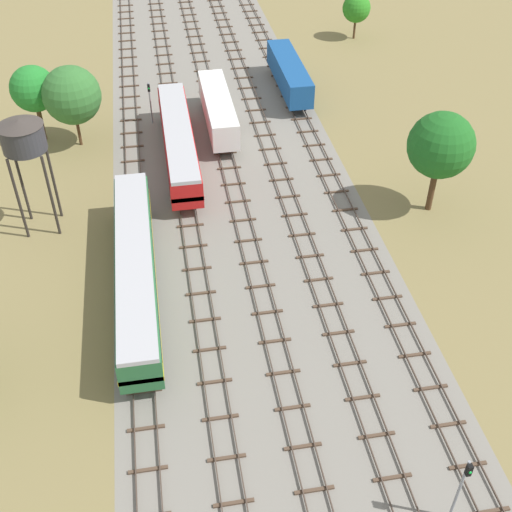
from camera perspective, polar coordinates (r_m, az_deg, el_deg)
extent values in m
plane|color=olive|center=(63.75, -2.06, 6.54)|extent=(480.00, 480.00, 0.00)
cube|color=gray|center=(63.75, -2.06, 6.54)|extent=(23.10, 176.00, 0.01)
cube|color=#47382D|center=(64.20, -11.36, 6.21)|extent=(0.07, 126.00, 0.15)
cube|color=#47382D|center=(64.14, -10.08, 6.35)|extent=(0.07, 126.00, 0.15)
cube|color=brown|center=(41.43, -9.51, -18.11)|extent=(2.40, 0.22, 0.14)
cube|color=brown|center=(43.13, -9.68, -14.77)|extent=(2.40, 0.22, 0.14)
cube|color=brown|center=(44.97, -9.84, -11.69)|extent=(2.40, 0.22, 0.14)
cube|color=brown|center=(46.93, -9.98, -8.86)|extent=(2.40, 0.22, 0.14)
cube|color=brown|center=(49.00, -10.10, -6.26)|extent=(2.40, 0.22, 0.14)
cube|color=brown|center=(51.15, -10.22, -3.87)|extent=(2.40, 0.22, 0.14)
cube|color=brown|center=(53.39, -10.33, -1.69)|extent=(2.40, 0.22, 0.14)
cube|color=brown|center=(55.70, -10.42, 0.32)|extent=(2.40, 0.22, 0.14)
cube|color=brown|center=(58.08, -10.51, 2.17)|extent=(2.40, 0.22, 0.14)
cube|color=brown|center=(60.51, -10.59, 3.87)|extent=(2.40, 0.22, 0.14)
cube|color=brown|center=(62.98, -10.67, 5.43)|extent=(2.40, 0.22, 0.14)
cube|color=brown|center=(65.51, -10.74, 6.88)|extent=(2.40, 0.22, 0.14)
cube|color=brown|center=(68.07, -10.80, 8.22)|extent=(2.40, 0.22, 0.14)
cube|color=brown|center=(70.66, -10.87, 9.46)|extent=(2.40, 0.22, 0.14)
cube|color=brown|center=(73.29, -10.92, 10.62)|extent=(2.40, 0.22, 0.14)
cube|color=brown|center=(75.94, -10.98, 11.69)|extent=(2.40, 0.22, 0.14)
cube|color=brown|center=(78.62, -11.03, 12.69)|extent=(2.40, 0.22, 0.14)
cube|color=brown|center=(81.32, -11.07, 13.62)|extent=(2.40, 0.22, 0.14)
cube|color=brown|center=(84.04, -11.12, 14.50)|extent=(2.40, 0.22, 0.14)
cube|color=brown|center=(86.78, -11.16, 15.32)|extent=(2.40, 0.22, 0.14)
cube|color=brown|center=(89.54, -11.20, 16.08)|extent=(2.40, 0.22, 0.14)
cube|color=brown|center=(92.31, -11.24, 16.81)|extent=(2.40, 0.22, 0.14)
cube|color=brown|center=(95.10, -11.27, 17.49)|extent=(2.40, 0.22, 0.14)
cube|color=brown|center=(97.90, -11.31, 18.13)|extent=(2.40, 0.22, 0.14)
cube|color=brown|center=(100.71, -11.34, 18.73)|extent=(2.40, 0.22, 0.14)
cube|color=brown|center=(103.53, -11.37, 19.31)|extent=(2.40, 0.22, 0.14)
cube|color=brown|center=(106.36, -11.40, 19.85)|extent=(2.40, 0.22, 0.14)
cube|color=brown|center=(109.20, -11.43, 20.36)|extent=(2.40, 0.22, 0.14)
cube|color=brown|center=(112.04, -11.45, 20.85)|extent=(2.40, 0.22, 0.14)
cube|color=#47382D|center=(64.12, -7.09, 6.68)|extent=(0.07, 126.00, 0.15)
cube|color=#47382D|center=(64.17, -5.81, 6.82)|extent=(0.07, 126.00, 0.15)
cube|color=brown|center=(39.84, -1.98, -20.95)|extent=(2.40, 0.22, 0.14)
cube|color=brown|center=(41.39, -2.61, -17.37)|extent=(2.40, 0.22, 0.14)
cube|color=brown|center=(43.10, -3.16, -14.07)|extent=(2.40, 0.22, 0.14)
cube|color=brown|center=(44.94, -3.66, -11.02)|extent=(2.40, 0.22, 0.14)
cube|color=brown|center=(46.90, -4.11, -8.22)|extent=(2.40, 0.22, 0.14)
cube|color=brown|center=(48.97, -4.52, -5.65)|extent=(2.40, 0.22, 0.14)
cube|color=brown|center=(51.12, -4.89, -3.29)|extent=(2.40, 0.22, 0.14)
cube|color=brown|center=(53.36, -5.23, -1.13)|extent=(2.40, 0.22, 0.14)
cube|color=brown|center=(55.68, -5.54, 0.85)|extent=(2.40, 0.22, 0.14)
cube|color=brown|center=(58.05, -5.82, 2.68)|extent=(2.40, 0.22, 0.14)
cube|color=brown|center=(60.48, -6.08, 4.36)|extent=(2.40, 0.22, 0.14)
cube|color=brown|center=(62.96, -6.33, 5.91)|extent=(2.40, 0.22, 0.14)
cube|color=brown|center=(65.48, -6.55, 7.34)|extent=(2.40, 0.22, 0.14)
cube|color=brown|center=(68.04, -6.76, 8.66)|extent=(2.40, 0.22, 0.14)
cube|color=brown|center=(70.64, -6.96, 9.89)|extent=(2.40, 0.22, 0.14)
cube|color=brown|center=(73.27, -7.14, 11.03)|extent=(2.40, 0.22, 0.14)
cube|color=brown|center=(75.92, -7.32, 12.09)|extent=(2.40, 0.22, 0.14)
cube|color=brown|center=(78.60, -7.48, 13.08)|extent=(2.40, 0.22, 0.14)
cube|color=brown|center=(81.30, -7.63, 14.00)|extent=(2.40, 0.22, 0.14)
cube|color=brown|center=(84.03, -7.77, 14.87)|extent=(2.40, 0.22, 0.14)
cube|color=brown|center=(86.77, -7.91, 15.67)|extent=(2.40, 0.22, 0.14)
cube|color=brown|center=(89.52, -8.04, 16.43)|extent=(2.40, 0.22, 0.14)
cube|color=brown|center=(92.30, -8.16, 17.15)|extent=(2.40, 0.22, 0.14)
cube|color=brown|center=(95.08, -8.27, 17.82)|extent=(2.40, 0.22, 0.14)
cube|color=brown|center=(97.88, -8.38, 18.45)|extent=(2.40, 0.22, 0.14)
cube|color=brown|center=(100.69, -8.49, 19.05)|extent=(2.40, 0.22, 0.14)
cube|color=brown|center=(103.51, -8.59, 19.61)|extent=(2.40, 0.22, 0.14)
cube|color=brown|center=(106.34, -8.68, 20.15)|extent=(2.40, 0.22, 0.14)
cube|color=brown|center=(109.18, -8.77, 20.66)|extent=(2.40, 0.22, 0.14)
cube|color=brown|center=(112.03, -8.86, 21.14)|extent=(2.40, 0.22, 0.14)
cube|color=#47382D|center=(64.40, -2.83, 7.12)|extent=(0.07, 126.00, 0.15)
cube|color=#47382D|center=(64.55, -1.56, 7.24)|extent=(0.07, 126.00, 0.15)
cube|color=brown|center=(40.37, 5.17, -19.88)|extent=(2.40, 0.22, 0.14)
cube|color=brown|center=(41.90, 4.15, -16.41)|extent=(2.40, 0.22, 0.14)
cube|color=brown|center=(43.59, 3.24, -13.21)|extent=(2.40, 0.22, 0.14)
cube|color=brown|center=(45.41, 2.42, -10.24)|extent=(2.40, 0.22, 0.14)
cube|color=brown|center=(47.35, 1.68, -7.51)|extent=(2.40, 0.22, 0.14)
cube|color=brown|center=(49.40, 1.01, -5.00)|extent=(2.40, 0.22, 0.14)
cube|color=brown|center=(51.54, 0.40, -2.69)|extent=(2.40, 0.22, 0.14)
cube|color=brown|center=(53.76, -0.16, -0.57)|extent=(2.40, 0.22, 0.14)
cube|color=brown|center=(56.06, -0.68, 1.38)|extent=(2.40, 0.22, 0.14)
cube|color=brown|center=(58.42, -1.15, 3.17)|extent=(2.40, 0.22, 0.14)
cube|color=brown|center=(60.83, -1.59, 4.82)|extent=(2.40, 0.22, 0.14)
cube|color=brown|center=(63.30, -2.00, 6.35)|extent=(2.40, 0.22, 0.14)
cube|color=brown|center=(65.81, -2.38, 7.76)|extent=(2.40, 0.22, 0.14)
cube|color=brown|center=(68.36, -2.73, 9.06)|extent=(2.40, 0.22, 0.14)
cube|color=brown|center=(70.94, -3.06, 10.27)|extent=(2.40, 0.22, 0.14)
cube|color=brown|center=(73.56, -3.37, 11.40)|extent=(2.40, 0.22, 0.14)
cube|color=brown|center=(76.20, -3.66, 12.45)|extent=(2.40, 0.22, 0.14)
cube|color=brown|center=(78.87, -3.93, 13.42)|extent=(2.40, 0.22, 0.14)
cube|color=brown|center=(81.56, -4.19, 14.33)|extent=(2.40, 0.22, 0.14)
cube|color=brown|center=(84.28, -4.43, 15.18)|extent=(2.40, 0.22, 0.14)
cube|color=brown|center=(87.01, -4.65, 15.98)|extent=(2.40, 0.22, 0.14)
cube|color=brown|center=(89.76, -4.87, 16.73)|extent=(2.40, 0.22, 0.14)
cube|color=brown|center=(92.53, -5.08, 17.44)|extent=(2.40, 0.22, 0.14)
cube|color=brown|center=(95.31, -5.27, 18.10)|extent=(2.40, 0.22, 0.14)
cube|color=brown|center=(98.10, -5.45, 18.73)|extent=(2.40, 0.22, 0.14)
cube|color=brown|center=(100.90, -5.63, 19.32)|extent=(2.40, 0.22, 0.14)
cube|color=brown|center=(103.72, -5.80, 19.88)|extent=(2.40, 0.22, 0.14)
cube|color=brown|center=(106.54, -5.96, 20.41)|extent=(2.40, 0.22, 0.14)
cube|color=brown|center=(109.38, -6.11, 20.91)|extent=(2.40, 0.22, 0.14)
cube|color=brown|center=(112.22, -6.25, 21.38)|extent=(2.40, 0.22, 0.14)
cube|color=#47382D|center=(65.02, 1.38, 7.51)|extent=(0.07, 126.00, 0.15)
cube|color=#47382D|center=(65.28, 2.62, 7.61)|extent=(0.07, 126.00, 0.15)
cube|color=brown|center=(41.45, 11.94, -18.58)|extent=(2.40, 0.22, 0.14)
cube|color=brown|center=(42.94, 10.59, -15.29)|extent=(2.40, 0.22, 0.14)
cube|color=brown|center=(44.59, 9.38, -12.22)|extent=(2.40, 0.22, 0.14)
cube|color=brown|center=(46.37, 8.29, -9.38)|extent=(2.40, 0.22, 0.14)
cube|color=brown|center=(48.27, 7.29, -6.75)|extent=(2.40, 0.22, 0.14)
cube|color=brown|center=(50.28, 6.38, -4.32)|extent=(2.40, 0.22, 0.14)
cube|color=brown|center=(52.39, 5.55, -2.08)|extent=(2.40, 0.22, 0.14)
cube|color=brown|center=(54.57, 4.79, -0.02)|extent=(2.40, 0.22, 0.14)
cube|color=brown|center=(56.84, 4.08, 1.88)|extent=(2.40, 0.22, 0.14)
cube|color=brown|center=(59.16, 3.43, 3.63)|extent=(2.40, 0.22, 0.14)
cube|color=brown|center=(61.55, 2.83, 5.25)|extent=(2.40, 0.22, 0.14)
cube|color=brown|center=(63.99, 2.27, 6.75)|extent=(2.40, 0.22, 0.14)
cube|color=brown|center=(66.47, 1.74, 8.13)|extent=(2.40, 0.22, 0.14)
cube|color=brown|center=(69.00, 1.25, 9.42)|extent=(2.40, 0.22, 0.14)
cube|color=brown|center=(71.56, 0.80, 10.61)|extent=(2.40, 0.22, 0.14)
cube|color=brown|center=(74.15, 0.37, 11.71)|extent=(2.40, 0.22, 0.14)
cube|color=brown|center=(76.78, -0.03, 12.75)|extent=(2.40, 0.22, 0.14)
cube|color=brown|center=(79.43, -0.41, 13.71)|extent=(2.40, 0.22, 0.14)
cube|color=brown|center=(82.10, -0.77, 14.61)|extent=(2.40, 0.22, 0.14)
cube|color=brown|center=(84.80, -1.10, 15.45)|extent=(2.40, 0.22, 0.14)
cube|color=brown|center=(87.52, -1.42, 16.24)|extent=(2.40, 0.22, 0.14)
cube|color=brown|center=(90.25, -1.72, 16.98)|extent=(2.40, 0.22, 0.14)
cube|color=brown|center=(93.00, -2.01, 17.68)|extent=(2.40, 0.22, 0.14)
cube|color=brown|center=(95.77, -2.28, 18.34)|extent=(2.40, 0.22, 0.14)
cube|color=brown|center=(98.55, -2.54, 18.96)|extent=(2.40, 0.22, 0.14)
cube|color=brown|center=(101.34, -2.78, 19.54)|extent=(2.40, 0.22, 0.14)
cube|color=brown|center=(104.14, -3.02, 20.10)|extent=(2.40, 0.22, 0.14)
cube|color=brown|center=(106.96, -3.24, 20.62)|extent=(2.40, 0.22, 0.14)
cube|color=brown|center=(109.78, -3.45, 21.12)|extent=(2.40, 0.22, 0.14)
cube|color=brown|center=(112.61, -3.66, 21.59)|extent=(2.40, 0.22, 0.14)
cube|color=#47382D|center=(65.99, 5.49, 7.85)|extent=(0.07, 126.00, 0.15)
cube|color=#47382D|center=(66.35, 6.70, 7.94)|extent=(0.07, 126.00, 0.15)
cube|color=brown|center=(41.76, 19.94, -20.43)|extent=(2.40, 0.22, 0.14)
cube|color=brown|center=(43.03, 18.18, -17.15)|extent=(2.40, 0.22, 0.14)
cube|color=brown|center=(44.47, 16.60, -14.06)|extent=(2.40, 0.22, 0.14)
cube|color=brown|center=(46.06, 15.15, -11.17)|extent=(2.40, 0.22, 0.14)
cube|color=brown|center=(47.79, 13.83, -8.47)|extent=(2.40, 0.22, 0.14)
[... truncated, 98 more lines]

